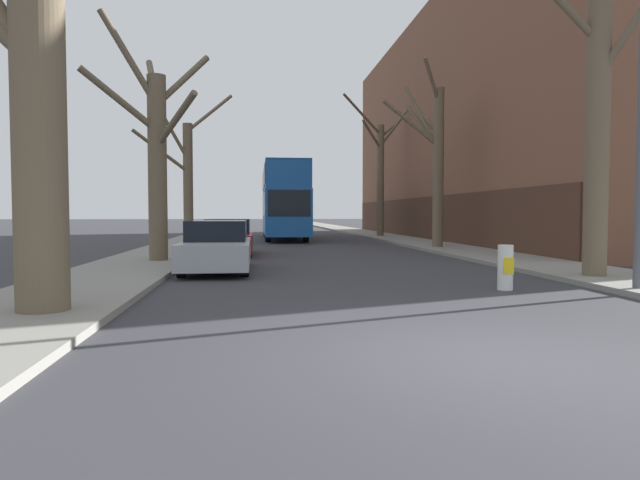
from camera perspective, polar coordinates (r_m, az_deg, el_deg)
ground_plane at (r=6.49m, az=15.76°, el=-11.40°), size 300.00×300.00×0.00m
sidewalk_left at (r=55.95m, az=-9.97°, el=1.11°), size 2.77×120.00×0.12m
sidewalk_right at (r=56.46m, az=2.06°, el=1.16°), size 2.77×120.00×0.12m
building_facade_right at (r=37.00m, az=17.34°, el=10.60°), size 10.08×35.81×13.50m
street_tree_left_0 at (r=9.71m, az=-26.00°, el=15.18°), size 5.32×2.42×7.73m
street_tree_left_1 at (r=18.39m, az=-16.08°, el=8.45°), size 3.55×3.79×7.49m
street_tree_left_2 at (r=28.01m, az=-13.16°, el=6.26°), size 4.40×3.27×7.54m
street_tree_right_0 at (r=14.81m, az=26.13°, el=12.90°), size 4.64×2.93×8.49m
street_tree_right_1 at (r=25.35m, az=11.42°, el=8.00°), size 2.66×3.08×8.02m
street_tree_right_2 at (r=36.98m, az=6.07°, el=6.81°), size 4.88×2.39×8.85m
double_decker_bus at (r=34.73m, az=-3.64°, el=4.20°), size 2.45×11.58×4.39m
parked_car_0 at (r=15.61m, az=-10.26°, el=-0.71°), size 1.76×4.37×1.37m
parked_car_1 at (r=21.58m, az=-9.19°, el=0.21°), size 1.82×4.54×1.35m
lamp_post at (r=12.77m, az=29.16°, el=14.30°), size 1.40×0.20×7.51m
traffic_bollard at (r=12.24m, az=18.05°, el=-2.63°), size 0.31×0.32×0.92m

